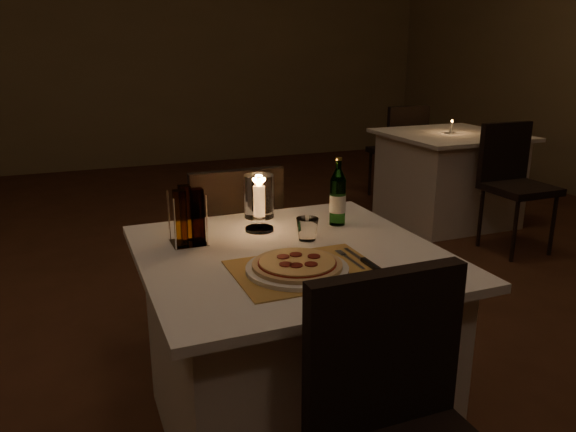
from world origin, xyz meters
name	(u,v)px	position (x,y,z in m)	size (l,w,h in m)	color
floor	(251,389)	(0.00, 0.00, -0.01)	(8.00, 10.00, 0.02)	#4B2818
wall_back	(112,39)	(0.00, 5.01, 1.50)	(8.00, 0.02, 3.00)	olive
main_table	(290,347)	(0.04, -0.35, 0.37)	(1.00, 1.00, 0.74)	white
chair_near	(403,423)	(0.04, -1.06, 0.55)	(0.42, 0.42, 0.90)	black
chair_far	(232,240)	(0.04, 0.36, 0.55)	(0.42, 0.42, 0.90)	black
placemat	(306,270)	(0.02, -0.53, 0.74)	(0.45, 0.34, 0.00)	#C19143
plate	(297,269)	(-0.01, -0.53, 0.75)	(0.32, 0.32, 0.01)	white
pizza	(297,264)	(-0.01, -0.53, 0.77)	(0.28, 0.28, 0.02)	#D8B77F
fork	(348,258)	(0.18, -0.50, 0.75)	(0.02, 0.18, 0.00)	silver
knife	(367,262)	(0.22, -0.56, 0.75)	(0.02, 0.22, 0.01)	black
tumbler	(307,229)	(0.14, -0.26, 0.78)	(0.08, 0.08, 0.08)	white
water_bottle	(338,198)	(0.32, -0.14, 0.85)	(0.06, 0.06, 0.27)	#5DA358
hurricane_candle	(259,198)	(0.02, -0.10, 0.87)	(0.11, 0.11, 0.21)	white
cruet_caddy	(188,218)	(-0.27, -0.16, 0.84)	(0.12, 0.12, 0.21)	white
neighbor_table_right	(447,177)	(2.29, 1.72, 0.37)	(1.00, 1.00, 0.74)	white
neighbor_chair_ra	(512,174)	(2.29, 1.00, 0.55)	(0.42, 0.42, 0.90)	black
neighbor_chair_rb	(401,143)	(2.29, 2.43, 0.55)	(0.42, 0.42, 0.90)	black
neighbor_candle_right	(452,127)	(2.29, 1.72, 0.79)	(0.03, 0.03, 0.11)	white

